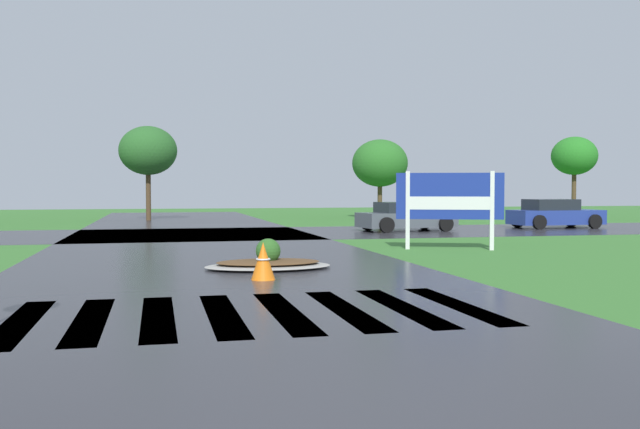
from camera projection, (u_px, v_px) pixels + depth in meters
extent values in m
cube|color=#2B2B30|center=(225.00, 276.00, 14.35)|extent=(9.25, 80.00, 0.01)
cube|color=#2B2B30|center=(192.00, 234.00, 27.64)|extent=(90.00, 8.32, 0.01)
cube|color=white|center=(20.00, 322.00, 9.38)|extent=(0.45, 3.60, 0.01)
cube|color=white|center=(91.00, 320.00, 9.58)|extent=(0.45, 3.60, 0.01)
cube|color=white|center=(158.00, 317.00, 9.79)|extent=(0.45, 3.60, 0.01)
cube|color=white|center=(223.00, 314.00, 9.99)|extent=(0.45, 3.60, 0.01)
cube|color=white|center=(285.00, 312.00, 10.20)|extent=(0.45, 3.60, 0.01)
cube|color=white|center=(344.00, 309.00, 10.40)|extent=(0.45, 3.60, 0.01)
cube|color=white|center=(402.00, 307.00, 10.60)|extent=(0.45, 3.60, 0.01)
cube|color=white|center=(457.00, 305.00, 10.81)|extent=(0.45, 3.60, 0.01)
cube|color=white|center=(492.00, 211.00, 20.42)|extent=(0.16, 0.16, 2.31)
cube|color=white|center=(408.00, 210.00, 20.75)|extent=(0.16, 0.16, 2.31)
cube|color=navy|center=(450.00, 196.00, 20.57)|extent=(2.95, 1.20, 1.37)
cube|color=white|center=(450.00, 203.00, 20.58)|extent=(2.25, 0.94, 0.38)
ellipsoid|color=#9E9B93|center=(268.00, 266.00, 15.71)|extent=(2.84, 1.72, 0.12)
ellipsoid|color=brown|center=(268.00, 262.00, 15.71)|extent=(2.33, 1.41, 0.10)
sphere|color=#2D6023|center=(268.00, 251.00, 15.70)|extent=(0.56, 0.56, 0.56)
cube|color=navy|center=(556.00, 217.00, 32.05)|extent=(4.22, 1.86, 0.66)
cube|color=#1E232B|center=(551.00, 205.00, 31.96)|extent=(2.19, 1.58, 0.49)
cylinder|color=black|center=(571.00, 220.00, 33.29)|extent=(0.65, 0.24, 0.64)
cylinder|color=black|center=(595.00, 221.00, 31.57)|extent=(0.65, 0.24, 0.64)
cylinder|color=black|center=(518.00, 220.00, 32.55)|extent=(0.65, 0.24, 0.64)
cylinder|color=black|center=(539.00, 222.00, 30.83)|extent=(0.65, 0.24, 0.64)
cube|color=#4C545B|center=(406.00, 220.00, 29.78)|extent=(4.22, 2.26, 0.61)
cube|color=#1E232B|center=(402.00, 207.00, 29.69)|extent=(2.13, 1.80, 0.45)
cylinder|color=black|center=(424.00, 222.00, 31.13)|extent=(0.66, 0.30, 0.64)
cylinder|color=black|center=(446.00, 224.00, 29.39)|extent=(0.66, 0.30, 0.64)
cylinder|color=black|center=(368.00, 223.00, 30.19)|extent=(0.66, 0.30, 0.64)
cylinder|color=black|center=(387.00, 225.00, 28.45)|extent=(0.66, 0.30, 0.64)
cone|color=orange|center=(263.00, 261.00, 13.76)|extent=(0.48, 0.48, 0.75)
torus|color=white|center=(263.00, 259.00, 13.76)|extent=(0.29, 0.29, 0.04)
cube|color=orange|center=(263.00, 279.00, 13.77)|extent=(0.36, 0.36, 0.03)
cylinder|color=#4C3823|center=(148.00, 196.00, 39.78)|extent=(0.28, 0.28, 2.82)
ellipsoid|color=#285D26|center=(148.00, 151.00, 39.69)|extent=(3.26, 3.26, 2.77)
cylinder|color=#4C3823|center=(380.00, 200.00, 42.68)|extent=(0.28, 0.28, 2.17)
ellipsoid|color=#296A24|center=(380.00, 163.00, 42.60)|extent=(3.39, 3.39, 2.88)
cylinder|color=#4C3823|center=(574.00, 194.00, 44.40)|extent=(0.28, 0.28, 2.89)
ellipsoid|color=#257722|center=(574.00, 156.00, 44.31)|extent=(2.85, 2.85, 2.42)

